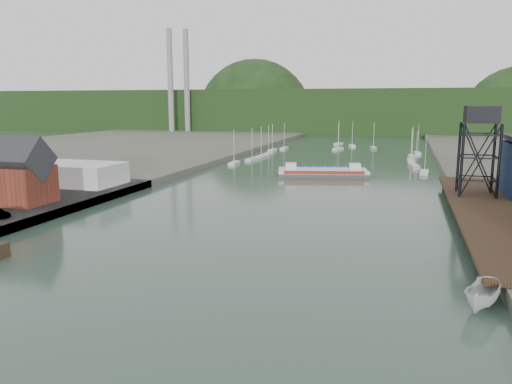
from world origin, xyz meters
The scene contains 11 objects.
ground centered at (0.00, 0.00, 0.00)m, with size 600.00×600.00×0.00m, color #294033.
west_land centered at (-92.00, 80.00, 0.00)m, with size 120.00×400.00×3.20m, color #4C5142.
east_pier centered at (37.00, 45.00, 1.90)m, with size 14.00×70.00×2.45m.
harbor_building centered at (-42.00, 30.00, 6.09)m, with size 12.20×8.20×8.90m.
white_shed centered at (-44.00, 50.00, 3.85)m, with size 18.00×12.00×4.50m, color silver.
lift_tower centered at (35.00, 58.00, 15.65)m, with size 6.50×6.50×16.00m.
marina_sailboats centered at (0.08, 138.46, 0.35)m, with size 57.71×92.65×0.90m.
smokestacks centered at (-106.00, 232.50, 30.00)m, with size 11.20×8.20×60.00m.
distant_hills centered at (-3.98, 301.35, 10.38)m, with size 500.00×120.00×80.00m.
chain_ferry centered at (2.19, 88.01, 0.94)m, with size 24.28×14.18×3.28m.
motorboat centered at (29.76, 8.17, 1.28)m, with size 2.50×6.65×2.57m, color silver.
Camera 1 is at (22.15, -39.27, 18.90)m, focal length 35.00 mm.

